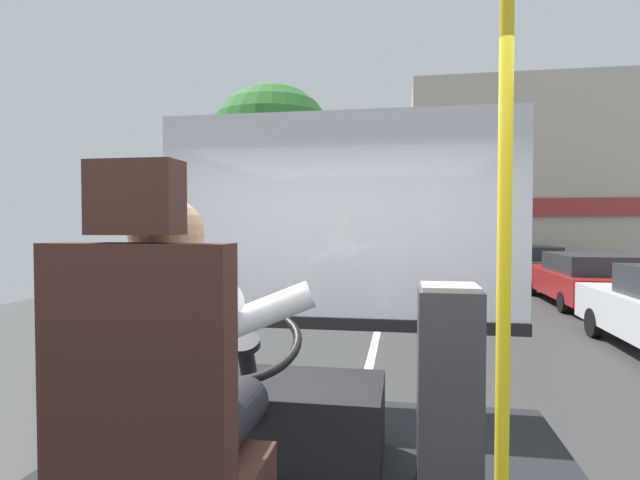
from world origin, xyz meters
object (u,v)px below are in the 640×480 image
(handrail_pole, at_px, (504,281))
(parked_car_red, at_px, (588,278))
(driver_seat, at_px, (159,452))
(steering_console, at_px, (272,418))
(parked_car_charcoal, at_px, (528,263))
(bus_driver, at_px, (177,371))
(fare_box, at_px, (449,391))

(handrail_pole, distance_m, parked_car_red, 11.84)
(handrail_pole, bearing_deg, driver_seat, -156.97)
(steering_console, height_order, parked_car_charcoal, steering_console)
(bus_driver, distance_m, fare_box, 1.24)
(driver_seat, distance_m, parked_car_red, 12.54)
(bus_driver, bearing_deg, parked_car_red, 66.29)
(steering_console, distance_m, parked_car_charcoal, 15.77)
(driver_seat, xyz_separation_m, bus_driver, (0.00, 0.11, 0.18))
(handrail_pole, relative_size, parked_car_red, 0.48)
(driver_seat, distance_m, handrail_pole, 1.12)
(driver_seat, bearing_deg, parked_car_charcoal, 73.67)
(handrail_pole, bearing_deg, parked_car_charcoal, 76.49)
(parked_car_red, height_order, parked_car_charcoal, parked_car_red)
(parked_car_charcoal, bearing_deg, fare_box, -104.40)
(steering_console, bearing_deg, handrail_pole, -38.28)
(handrail_pole, xyz_separation_m, parked_car_charcoal, (3.79, 15.79, -1.12))
(driver_seat, relative_size, steering_console, 1.22)
(steering_console, distance_m, fare_box, 0.89)
(parked_car_red, distance_m, parked_car_charcoal, 4.72)
(steering_console, distance_m, parked_car_red, 11.47)
(driver_seat, bearing_deg, parked_car_red, 66.50)
(driver_seat, relative_size, parked_car_red, 0.32)
(driver_seat, relative_size, bus_driver, 1.72)
(steering_console, height_order, parked_car_red, steering_console)
(bus_driver, relative_size, parked_car_red, 0.18)
(fare_box, height_order, parked_car_red, fare_box)
(bus_driver, relative_size, handrail_pole, 0.39)
(driver_seat, xyz_separation_m, steering_console, (-0.00, 1.16, -0.36))
(bus_driver, xyz_separation_m, fare_box, (0.84, 0.86, -0.30))
(parked_car_charcoal, bearing_deg, parked_car_red, -86.98)
(steering_console, bearing_deg, fare_box, -12.06)
(driver_seat, height_order, parked_car_charcoal, driver_seat)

